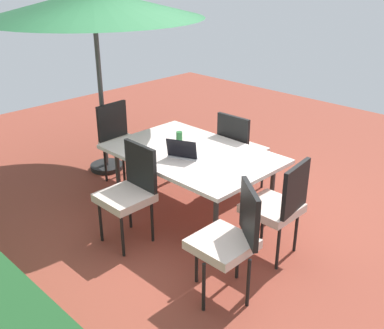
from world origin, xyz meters
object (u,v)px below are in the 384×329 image
dining_table (192,156)px  chair_south (240,148)px  chair_northwest (230,237)px  laptop (184,153)px  patio_umbrella (93,5)px  chair_north (130,190)px  chair_west (279,204)px  cup (179,136)px  chair_east (121,139)px

dining_table → chair_south: 0.79m
chair_northwest → laptop: size_ratio=2.50×
patio_umbrella → chair_north: bearing=152.5°
chair_north → laptop: (-0.08, -0.66, 0.22)m
chair_west → chair_north: size_ratio=1.00×
chair_northwest → laptop: chair_northwest is taller
chair_northwest → laptop: 1.31m
chair_northwest → cup: bearing=-173.6°
chair_northwest → chair_south: bearing=163.7°
dining_table → chair_northwest: chair_northwest is taller
laptop → cup: bearing=-61.8°
chair_north → chair_east: same height
chair_north → dining_table: bearing=87.4°
dining_table → chair_northwest: bearing=147.2°
chair_north → laptop: size_ratio=2.50×
chair_north → chair_northwest: same height
chair_northwest → cup: chair_northwest is taller
chair_north → cup: size_ratio=8.83×
patio_umbrella → chair_south: 2.40m
dining_table → chair_northwest: size_ratio=1.82×
patio_umbrella → chair_west: 3.18m
patio_umbrella → chair_northwest: size_ratio=2.69×
dining_table → patio_umbrella: 2.17m
patio_umbrella → chair_east: (-0.43, 0.05, -1.55)m
chair_east → patio_umbrella: bearing=80.9°
dining_table → cup: 0.37m
chair_north → chair_east: size_ratio=1.00×
dining_table → laptop: laptop is taller
chair_north → chair_east: 1.40m
chair_east → chair_northwest: (-2.39, 0.73, 0.00)m
laptop → patio_umbrella: bearing=-29.9°
chair_northwest → patio_umbrella: bearing=-158.4°
patio_umbrella → cup: bearing=-175.1°
chair_west → chair_south: bearing=-133.1°
patio_umbrella → chair_south: (-1.66, -0.77, -1.55)m
chair_northwest → chair_south: 1.92m
chair_west → chair_south: size_ratio=1.00×
chair_west → chair_east: same height
chair_north → chair_northwest: 1.22m
patio_umbrella → chair_east: patio_umbrella is taller
cup → chair_west: bearing=173.5°
chair_west → chair_south: same height
patio_umbrella → chair_west: (-2.78, 0.05, -1.55)m
chair_east → chair_west: bearing=-93.1°
patio_umbrella → chair_west: bearing=178.9°
chair_south → laptop: bearing=88.7°
dining_table → chair_west: bearing=178.1°
laptop → chair_west: bearing=161.7°
dining_table → chair_south: (-0.03, -0.78, -0.12)m
dining_table → laptop: bearing=102.9°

